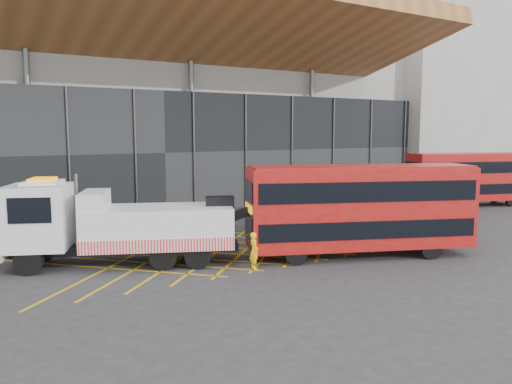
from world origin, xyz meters
TOP-DOWN VIEW (x-y plane):
  - ground_plane at (0.00, 0.00)m, footprint 120.00×120.00m
  - road_markings at (2.40, 0.00)m, footprint 21.56×7.16m
  - construction_building at (1.92, 18.40)m, footprint 55.00×23.97m
  - east_building at (32.00, 16.00)m, footprint 15.00×12.00m
  - recovery_truck at (-4.38, 0.31)m, footprint 10.19×5.79m
  - bus_towed at (5.11, -3.70)m, footprint 9.84×5.65m
  - bus_second at (22.15, 3.14)m, footprint 9.61×4.94m
  - worker at (0.16, -3.07)m, footprint 0.43×0.58m

SIDE VIEW (x-z plane):
  - ground_plane at x=0.00m, z-range 0.00..0.00m
  - road_markings at x=2.40m, z-range 0.00..0.01m
  - worker at x=0.16m, z-range 0.00..1.47m
  - recovery_truck at x=-4.38m, z-range -0.14..3.52m
  - bus_second at x=22.15m, z-range 0.21..4.04m
  - bus_towed at x=5.11m, z-range 0.22..4.18m
  - construction_building at x=1.92m, z-range -0.02..17.98m
  - east_building at x=32.00m, z-range 0.00..20.00m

